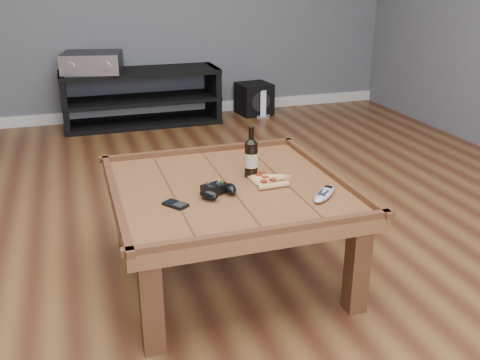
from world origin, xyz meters
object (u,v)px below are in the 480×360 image
object	(u,v)px
game_controller	(218,190)
beer_bottle	(251,157)
subwoofer	(254,99)
remote_control	(324,194)
coffee_table	(228,198)
game_console	(264,104)
media_console	(142,98)
smartphone	(176,204)
pizza_slice	(266,180)
av_receiver	(92,62)

from	to	relation	value
game_controller	beer_bottle	bearing A→B (deg)	20.70
subwoofer	beer_bottle	bearing A→B (deg)	-116.67
game_controller	remote_control	bearing A→B (deg)	-38.70
coffee_table	remote_control	bearing A→B (deg)	-35.30
game_console	game_controller	bearing A→B (deg)	-89.22
remote_control	subwoofer	distance (m)	3.15
remote_control	media_console	bearing A→B (deg)	141.36
game_controller	smartphone	size ratio (longest dim) A/B	1.57
game_controller	subwoofer	size ratio (longest dim) A/B	0.52
pizza_slice	game_console	xyz separation A→B (m)	(0.98, 2.69, -0.34)
media_console	pizza_slice	distance (m)	2.78
av_receiver	game_console	world-z (taller)	av_receiver
remote_control	game_controller	bearing A→B (deg)	-155.06
game_controller	subwoofer	xyz separation A→B (m)	(1.17, 2.89, -0.32)
coffee_table	subwoofer	world-z (taller)	coffee_table
media_console	remote_control	size ratio (longest dim) A/B	7.85
game_controller	av_receiver	distance (m)	2.86
smartphone	game_console	world-z (taller)	smartphone
game_controller	smartphone	bearing A→B (deg)	176.03
game_console	subwoofer	bearing A→B (deg)	140.14
coffee_table	media_console	distance (m)	2.75
pizza_slice	subwoofer	world-z (taller)	pizza_slice
coffee_table	av_receiver	size ratio (longest dim) A/B	1.84
coffee_table	smartphone	bearing A→B (deg)	-151.64
media_console	beer_bottle	distance (m)	2.69
media_console	av_receiver	bearing A→B (deg)	-179.12
game_controller	pizza_slice	world-z (taller)	game_controller
smartphone	av_receiver	xyz separation A→B (m)	(-0.14, 2.89, 0.13)
subwoofer	pizza_slice	bearing A→B (deg)	-115.34
coffee_table	media_console	bearing A→B (deg)	90.00
smartphone	remote_control	distance (m)	0.61
coffee_table	remote_control	size ratio (longest dim) A/B	5.77
media_console	subwoofer	distance (m)	1.10
coffee_table	beer_bottle	world-z (taller)	beer_bottle
smartphone	coffee_table	bearing A→B (deg)	-7.96
beer_bottle	pizza_slice	distance (m)	0.13
beer_bottle	subwoofer	distance (m)	2.91
media_console	game_console	size ratio (longest dim) A/B	5.42
game_controller	media_console	bearing A→B (deg)	69.71
av_receiver	smartphone	bearing A→B (deg)	-75.11
av_receiver	media_console	bearing A→B (deg)	12.98
beer_bottle	pizza_slice	size ratio (longest dim) A/B	0.92
beer_bottle	av_receiver	distance (m)	2.72
coffee_table	smartphone	world-z (taller)	coffee_table
beer_bottle	smartphone	bearing A→B (deg)	-150.92
media_console	game_console	bearing A→B (deg)	-3.72
pizza_slice	smartphone	size ratio (longest dim) A/B	2.27
game_controller	av_receiver	xyz separation A→B (m)	(-0.33, 2.84, 0.11)
game_controller	smartphone	distance (m)	0.20
subwoofer	game_console	xyz separation A→B (m)	(0.06, -0.12, -0.03)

